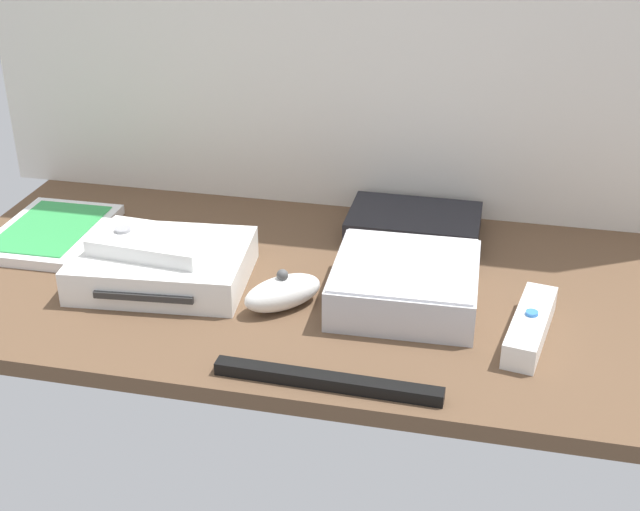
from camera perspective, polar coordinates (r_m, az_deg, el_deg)
The scene contains 9 objects.
ground_plane at distance 108.89cm, azimuth -0.00°, elevation -2.34°, with size 100.00×48.00×2.00cm, color brown.
game_console at distance 109.94cm, azimuth -10.28°, elevation -0.61°, with size 22.38×17.94×4.40cm.
mini_computer at distance 103.62cm, azimuth 5.63°, elevation -1.83°, with size 17.47×17.47×5.30cm.
game_case at distance 125.56cm, azimuth -17.31°, elevation 1.47°, with size 13.87×19.19×1.56cm.
network_router at distance 120.73cm, azimuth 6.21°, elevation 2.06°, with size 18.04×12.44×3.40cm.
remote_wand at distance 99.78cm, azimuth 13.68°, elevation -4.54°, with size 6.04×15.20×3.40cm.
remote_nunchuk at distance 102.48cm, azimuth -2.46°, elevation -2.45°, with size 10.23×10.13×5.10cm.
remote_classic_pad at distance 108.54cm, azimuth -10.98°, elevation 0.85°, with size 15.00×9.13×2.40cm.
sensor_bar at distance 89.67cm, azimuth 0.48°, elevation -8.26°, with size 24.00×1.80×1.40cm, color black.
Camera 1 is at (20.61, -92.37, 52.85)cm, focal length 48.59 mm.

